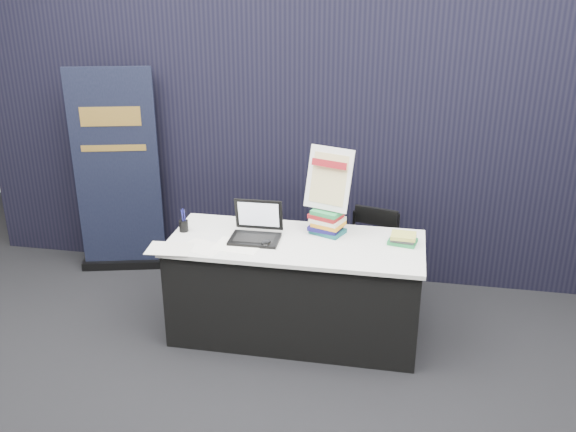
% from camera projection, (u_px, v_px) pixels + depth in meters
% --- Properties ---
extents(floor, '(8.00, 8.00, 0.00)m').
position_uv_depth(floor, '(281.00, 376.00, 4.30)').
color(floor, black).
rests_on(floor, ground).
extents(wall_back, '(8.00, 0.02, 3.50)m').
position_uv_depth(wall_back, '(349.00, 38.00, 7.28)').
color(wall_back, beige).
rests_on(wall_back, floor).
extents(drape_partition, '(6.00, 0.08, 2.40)m').
position_uv_depth(drape_partition, '(318.00, 140.00, 5.30)').
color(drape_partition, black).
rests_on(drape_partition, floor).
extents(display_table, '(1.80, 0.75, 0.75)m').
position_uv_depth(display_table, '(295.00, 288.00, 4.66)').
color(display_table, black).
rests_on(display_table, floor).
extents(laptop, '(0.35, 0.28, 0.26)m').
position_uv_depth(laptop, '(256.00, 230.00, 4.55)').
color(laptop, black).
rests_on(laptop, display_table).
extents(mouse, '(0.07, 0.11, 0.04)m').
position_uv_depth(mouse, '(266.00, 243.00, 4.45)').
color(mouse, black).
rests_on(mouse, display_table).
extents(brochure_left, '(0.33, 0.24, 0.00)m').
position_uv_depth(brochure_left, '(170.00, 249.00, 4.40)').
color(brochure_left, silver).
rests_on(brochure_left, display_table).
extents(brochure_mid, '(0.35, 0.29, 0.00)m').
position_uv_depth(brochure_mid, '(203.00, 247.00, 4.42)').
color(brochure_mid, white).
rests_on(brochure_mid, display_table).
extents(brochure_right, '(0.35, 0.27, 0.00)m').
position_uv_depth(brochure_right, '(238.00, 246.00, 4.45)').
color(brochure_right, white).
rests_on(brochure_right, display_table).
extents(pen_cup, '(0.07, 0.07, 0.08)m').
position_uv_depth(pen_cup, '(184.00, 226.00, 4.67)').
color(pen_cup, black).
rests_on(pen_cup, display_table).
extents(book_stack_tall, '(0.27, 0.24, 0.18)m').
position_uv_depth(book_stack_tall, '(327.00, 221.00, 4.62)').
color(book_stack_tall, '#165457').
rests_on(book_stack_tall, display_table).
extents(book_stack_short, '(0.19, 0.16, 0.08)m').
position_uv_depth(book_stack_short, '(404.00, 238.00, 4.47)').
color(book_stack_short, '#228044').
rests_on(book_stack_short, display_table).
extents(info_sign, '(0.36, 0.23, 0.46)m').
position_uv_depth(info_sign, '(329.00, 179.00, 4.54)').
color(info_sign, black).
rests_on(info_sign, book_stack_tall).
extents(pullup_banner, '(0.76, 0.29, 1.79)m').
position_uv_depth(pullup_banner, '(118.00, 184.00, 5.51)').
color(pullup_banner, black).
rests_on(pullup_banner, floor).
extents(stacking_chair, '(0.44, 0.45, 0.80)m').
position_uv_depth(stacking_chair, '(373.00, 257.00, 4.99)').
color(stacking_chair, black).
rests_on(stacking_chair, floor).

